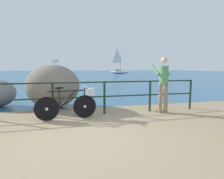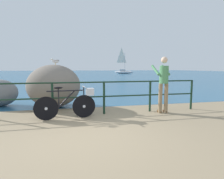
# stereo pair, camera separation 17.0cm
# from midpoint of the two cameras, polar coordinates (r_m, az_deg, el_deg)

# --- Properties ---
(ground_plane) EXTENTS (120.00, 120.00, 0.10)m
(ground_plane) POSITION_cam_midpoint_polar(r_m,az_deg,el_deg) (23.91, -11.89, 2.81)
(ground_plane) COLOR #937F60
(sea_surface) EXTENTS (120.00, 90.00, 0.01)m
(sea_surface) POSITION_cam_midpoint_polar(r_m,az_deg,el_deg) (51.87, -12.44, 4.79)
(sea_surface) COLOR #285B7F
(sea_surface) RESTS_ON ground_plane
(promenade_railing) EXTENTS (7.77, 0.07, 1.02)m
(promenade_railing) POSITION_cam_midpoint_polar(r_m,az_deg,el_deg) (5.86, -8.97, -1.41)
(promenade_railing) COLOR black
(promenade_railing) RESTS_ON ground_plane
(bicycle) EXTENTS (1.70, 0.48, 0.92)m
(bicycle) POSITION_cam_midpoint_polar(r_m,az_deg,el_deg) (5.55, -11.26, -3.76)
(bicycle) COLOR black
(bicycle) RESTS_ON ground_plane
(person_at_railing) EXTENTS (0.44, 0.64, 1.78)m
(person_at_railing) POSITION_cam_midpoint_polar(r_m,az_deg,el_deg) (6.30, 15.76, 2.18)
(person_at_railing) COLOR #8C7251
(person_at_railing) RESTS_ON ground_plane
(breakwater_boulder_main) EXTENTS (1.91, 1.91, 1.55)m
(breakwater_boulder_main) POSITION_cam_midpoint_polar(r_m,az_deg,el_deg) (7.33, -16.24, 1.04)
(breakwater_boulder_main) COLOR slate
(breakwater_boulder_main) RESTS_ON ground
(seagull) EXTENTS (0.34, 0.14, 0.23)m
(seagull) POSITION_cam_midpoint_polar(r_m,az_deg,el_deg) (7.30, -15.81, 8.22)
(seagull) COLOR gold
(seagull) RESTS_ON breakwater_boulder_main
(sailboat) EXTENTS (4.59, 2.38, 6.16)m
(sailboat) POSITION_cam_midpoint_polar(r_m,az_deg,el_deg) (45.56, 3.56, 5.60)
(sailboat) COLOR white
(sailboat) RESTS_ON sea_surface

